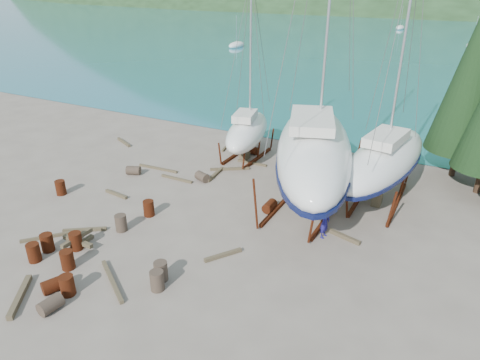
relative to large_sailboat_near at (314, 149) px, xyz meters
The scene contains 46 objects.
ground 7.90m from the large_sailboat_near, 125.47° to the right, with size 600.00×600.00×0.00m, color #6A5E54.
bay_water 309.23m from the large_sailboat_near, 90.77° to the left, with size 700.00×700.00×0.00m, color #1C6C8C.
far_hill 314.23m from the large_sailboat_near, 90.76° to the left, with size 800.00×360.00×110.00m, color black.
far_house_left 195.03m from the large_sailboat_near, 109.20° to the left, with size 6.60×5.60×5.60m.
far_house_center 185.76m from the large_sailboat_near, 97.47° to the left, with size 6.60×5.60×5.60m.
cypress_back_left 11.17m from the large_sailboat_near, 50.05° to the left, with size 4.14×4.14×11.50m.
moored_boat_left 64.11m from the large_sailboat_near, 122.22° to the left, with size 2.00×5.00×6.05m.
moored_boat_mid 74.47m from the large_sailboat_near, 85.49° to the left, with size 2.00×5.00×6.05m.
moored_boat_far 104.93m from the large_sailboat_near, 96.65° to the left, with size 2.00×5.00×6.05m.
large_sailboat_near is the anchor object (origin of this frame).
large_sailboat_far 4.13m from the large_sailboat_near, 33.72° to the left, with size 4.40×10.40×15.95m.
small_sailboat_shore 8.05m from the large_sailboat_near, 143.87° to the left, with size 4.14×7.96×12.17m.
worker 4.26m from the large_sailboat_near, 58.58° to the right, with size 0.61×0.40×1.67m, color navy.
drum_0 14.64m from the large_sailboat_near, 129.72° to the right, with size 0.58×0.58×0.88m, color #59200F.
drum_1 14.53m from the large_sailboat_near, 114.29° to the right, with size 0.58×0.58×0.88m, color #2D2823.
drum_3 14.11m from the large_sailboat_near, 132.40° to the right, with size 0.58×0.58×0.88m, color #59200F.
drum_4 8.99m from the large_sailboat_near, 139.40° to the left, with size 0.58×0.58×0.88m, color #59200F.
drum_5 10.40m from the large_sailboat_near, 109.05° to the right, with size 0.58×0.58×0.88m, color #2D2823.
drum_6 3.94m from the large_sailboat_near, 133.61° to the right, with size 0.58×0.58×0.88m, color #59200F.
drum_7 13.69m from the large_sailboat_near, 116.69° to the right, with size 0.58×0.58×0.88m, color #59200F.
drum_8 14.96m from the large_sailboat_near, 156.88° to the right, with size 0.58×0.58×0.88m, color #59200F.
drum_9 7.73m from the large_sailboat_near, behind, with size 0.58×0.58×0.88m, color #2D2823.
drum_10 12.87m from the large_sailboat_near, 130.96° to the right, with size 0.58×0.58×0.88m, color #59200F.
drum_12 14.15m from the large_sailboat_near, 118.97° to the right, with size 0.58×0.58×0.88m, color #59200F.
drum_13 13.34m from the large_sailboat_near, 124.54° to the right, with size 0.58×0.58×0.88m, color #59200F.
drum_14 9.45m from the large_sailboat_near, 143.75° to the right, with size 0.58×0.58×0.88m, color #59200F.
drum_15 12.12m from the large_sailboat_near, behind, with size 0.58×0.58×0.88m, color #2D2823.
drum_16 10.79m from the large_sailboat_near, 136.17° to the right, with size 0.58×0.58×0.88m, color #2D2823.
drum_17 10.85m from the large_sailboat_near, 106.72° to the right, with size 0.58×0.58×0.88m, color #2D2823.
timber_0 11.19m from the large_sailboat_near, 145.65° to the left, with size 0.14×2.64×0.14m, color brown.
timber_1 5.00m from the large_sailboat_near, 43.45° to the right, with size 0.19×1.72×0.19m, color brown.
timber_2 16.87m from the large_sailboat_near, behind, with size 0.19×2.17×0.19m, color brown.
timber_3 14.07m from the large_sailboat_near, 137.36° to the right, with size 0.15×3.07×0.15m, color brown.
timber_4 11.83m from the large_sailboat_near, 157.52° to the right, with size 0.17×1.76×0.17m, color brown.
timber_5 12.13m from the large_sailboat_near, 115.23° to the right, with size 0.16×3.08×0.16m, color brown.
timber_6 7.05m from the large_sailboat_near, 121.75° to the left, with size 0.19×1.79×0.19m, color brown.
timber_7 7.71m from the large_sailboat_near, 104.82° to the right, with size 0.17×1.88×0.17m, color brown.
timber_8 7.58m from the large_sailboat_near, behind, with size 0.19×2.22×0.19m, color brown.
timber_9 7.47m from the large_sailboat_near, 145.94° to the left, with size 0.15×2.21×0.15m, color brown.
timber_10 7.51m from the large_sailboat_near, 161.71° to the left, with size 0.16×2.64×0.16m, color brown.
timber_11 9.28m from the large_sailboat_near, behind, with size 0.15×2.33×0.15m, color brown.
timber_12 12.65m from the large_sailboat_near, 138.21° to the right, with size 0.17×2.16×0.17m, color brown.
timber_15 11.23m from the large_sailboat_near, behind, with size 0.15×3.01×0.15m, color brown.
timber_16 15.42m from the large_sailboat_near, 119.89° to the right, with size 0.23×2.53×0.23m, color brown.
timber_pile_fore 12.84m from the large_sailboat_near, 131.75° to the right, with size 1.80×1.80×0.60m.
timber_pile_aft 3.61m from the large_sailboat_near, 133.15° to the left, with size 1.80×1.80×0.60m.
Camera 1 is at (10.77, -15.02, 11.55)m, focal length 32.00 mm.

